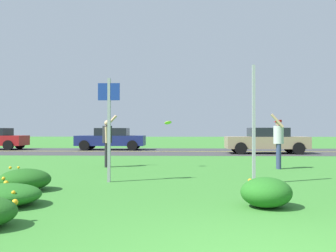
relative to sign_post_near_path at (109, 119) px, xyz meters
The scene contains 13 objects.
ground_plane 5.07m from the sign_post_near_path, 55.07° to the left, with size 120.00×120.00×0.00m, color #387A2D.
highway_strip 14.27m from the sign_post_near_path, 78.81° to the left, with size 120.00×7.93×0.01m, color #38383A.
highway_center_stripe 14.27m from the sign_post_near_path, 78.81° to the left, with size 120.00×0.16×0.00m, color yellow.
daylily_clump_mid_left 3.69m from the sign_post_near_path, 111.55° to the right, with size 1.29×1.24×0.42m.
daylily_clump_front_center 2.54m from the sign_post_near_path, 137.83° to the right, with size 1.13×1.03×0.52m.
daylily_clump_mid_right 4.75m from the sign_post_near_path, 43.05° to the right, with size 0.88×0.89×0.52m.
sign_post_near_path is the anchor object (origin of this frame).
sign_post_by_roadside 3.65m from the sign_post_near_path, ahead, with size 0.07×0.10×2.94m.
person_thrower_dark_shirt 4.07m from the sign_post_near_path, 101.71° to the left, with size 0.50×0.50×1.88m.
person_catcher_red_cap_gray_shirt 6.28m from the sign_post_near_path, 34.27° to the left, with size 0.49×0.50×1.89m.
frisbee_lime 4.05m from the sign_post_near_path, 70.23° to the left, with size 0.27×0.25×0.16m.
car_tan_center_left 13.83m from the sign_post_near_path, 61.43° to the left, with size 4.50×2.00×1.45m.
car_navy_center_right 15.98m from the sign_post_near_path, 100.37° to the left, with size 4.50×2.00×1.45m.
Camera 1 is at (-0.86, -3.83, 1.34)m, focal length 41.42 mm.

